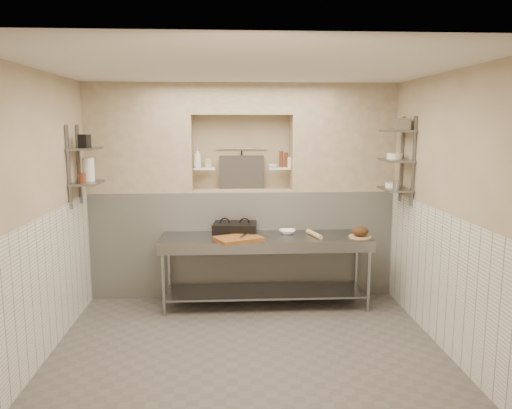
{
  "coord_description": "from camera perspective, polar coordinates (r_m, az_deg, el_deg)",
  "views": [
    {
      "loc": [
        -0.19,
        -4.85,
        2.28
      ],
      "look_at": [
        0.14,
        0.9,
        1.35
      ],
      "focal_mm": 35.0,
      "sensor_mm": 36.0,
      "label": 1
    }
  ],
  "objects": [
    {
      "name": "shelf_rail_left_b",
      "position": [
        6.0,
        -20.61,
        3.99
      ],
      "size": [
        0.03,
        0.03,
        0.95
      ],
      "primitive_type": "cube",
      "color": "slate",
      "rests_on": "wall_left"
    },
    {
      "name": "jar_left",
      "position": [
        5.99,
        -19.24,
        2.86
      ],
      "size": [
        0.08,
        0.08,
        0.12
      ],
      "primitive_type": "cylinder",
      "color": "#5D2B19",
      "rests_on": "wall_shelf_left_lower"
    },
    {
      "name": "alcove_shelf_left",
      "position": [
        6.64,
        -5.94,
        4.1
      ],
      "size": [
        0.28,
        0.16,
        0.02
      ],
      "primitive_type": "cube",
      "color": "white",
      "rests_on": "backwall_lower"
    },
    {
      "name": "condiment_c",
      "position": [
        6.69,
        3.87,
        4.86
      ],
      "size": [
        0.08,
        0.08,
        0.13
      ],
      "primitive_type": "cylinder",
      "color": "white",
      "rests_on": "alcove_shelf_right"
    },
    {
      "name": "wall_shelf_right_upper",
      "position": [
        6.25,
        15.88,
        8.09
      ],
      "size": [
        0.3,
        0.5,
        0.03
      ],
      "primitive_type": "cube",
      "color": "slate",
      "rests_on": "wall_right"
    },
    {
      "name": "wall_front",
      "position": [
        2.99,
        0.58,
        -7.94
      ],
      "size": [
        4.0,
        0.1,
        2.8
      ],
      "primitive_type": "cube",
      "color": "#BEA991",
      "rests_on": "ground"
    },
    {
      "name": "wall_shelf_right_lower",
      "position": [
        6.29,
        15.6,
        1.71
      ],
      "size": [
        0.3,
        0.5,
        0.02
      ],
      "primitive_type": "cube",
      "color": "slate",
      "rests_on": "wall_right"
    },
    {
      "name": "condiment_a",
      "position": [
        6.68,
        3.49,
        5.11
      ],
      "size": [
        0.05,
        0.05,
        0.19
      ],
      "primitive_type": "cylinder",
      "color": "#5D2B19",
      "rests_on": "alcove_shelf_right"
    },
    {
      "name": "shelf_rail_right_b",
      "position": [
        6.12,
        17.54,
        4.71
      ],
      "size": [
        0.03,
        0.03,
        1.05
      ],
      "primitive_type": "cube",
      "color": "slate",
      "rests_on": "wall_right"
    },
    {
      "name": "backwall_lower",
      "position": [
        6.79,
        -1.57,
        -4.28
      ],
      "size": [
        4.0,
        0.4,
        1.4
      ],
      "primitive_type": "cube",
      "color": "silver",
      "rests_on": "floor"
    },
    {
      "name": "hanging_steel",
      "position": [
        6.78,
        -1.65,
        4.93
      ],
      "size": [
        0.02,
        0.02,
        0.3
      ],
      "primitive_type": "cylinder",
      "color": "black",
      "rests_on": "utensil_rail"
    },
    {
      "name": "alcove_shelf_right",
      "position": [
        6.67,
        2.71,
        4.17
      ],
      "size": [
        0.28,
        0.16,
        0.02
      ],
      "primitive_type": "cube",
      "color": "white",
      "rests_on": "backwall_lower"
    },
    {
      "name": "wall_shelf_right_mid",
      "position": [
        6.26,
        15.74,
        4.89
      ],
      "size": [
        0.3,
        0.5,
        0.02
      ],
      "primitive_type": "cube",
      "color": "slate",
      "rests_on": "wall_right"
    },
    {
      "name": "wall_back",
      "position": [
        6.91,
        -1.66,
        1.85
      ],
      "size": [
        4.0,
        0.1,
        2.8
      ],
      "primitive_type": "cube",
      "color": "#BEA991",
      "rests_on": "ground"
    },
    {
      "name": "bread_loaf",
      "position": [
        6.28,
        11.83,
        -3.01
      ],
      "size": [
        0.2,
        0.2,
        0.12
      ],
      "primitive_type": "ellipsoid",
      "color": "#4C2D19",
      "rests_on": "bread_board"
    },
    {
      "name": "wainscot_left",
      "position": [
        5.41,
        -22.77,
        -8.55
      ],
      "size": [
        0.02,
        3.9,
        1.4
      ],
      "primitive_type": "cube",
      "color": "silver",
      "rests_on": "floor"
    },
    {
      "name": "floor",
      "position": [
        5.39,
        -0.94,
        -16.46
      ],
      "size": [
        4.0,
        3.9,
        0.1
      ],
      "primitive_type": "cube",
      "color": "#524D49",
      "rests_on": "ground"
    },
    {
      "name": "cutting_board",
      "position": [
        5.98,
        -2.04,
        -3.95
      ],
      "size": [
        0.63,
        0.55,
        0.05
      ],
      "primitive_type": "cube",
      "rotation": [
        0.0,
        0.0,
        0.42
      ],
      "color": "brown",
      "rests_on": "prep_table"
    },
    {
      "name": "bowl_right_mid",
      "position": [
        6.32,
        15.56,
        5.36
      ],
      "size": [
        0.19,
        0.19,
        0.07
      ],
      "primitive_type": "cylinder",
      "color": "white",
      "rests_on": "wall_shelf_right_mid"
    },
    {
      "name": "wall_shelf_left_upper",
      "position": [
        6.14,
        -18.96,
        6.06
      ],
      "size": [
        0.3,
        0.5,
        0.03
      ],
      "primitive_type": "cube",
      "color": "slate",
      "rests_on": "wall_left"
    },
    {
      "name": "box_left_upper",
      "position": [
        6.13,
        -19.01,
        6.88
      ],
      "size": [
        0.13,
        0.13,
        0.15
      ],
      "primitive_type": "cube",
      "rotation": [
        0.0,
        0.0,
        -0.28
      ],
      "color": "black",
      "rests_on": "wall_shelf_left_upper"
    },
    {
      "name": "bowl_right",
      "position": [
        6.38,
        15.34,
        2.17
      ],
      "size": [
        0.18,
        0.18,
        0.05
      ],
      "primitive_type": "cylinder",
      "color": "white",
      "rests_on": "wall_shelf_right_lower"
    },
    {
      "name": "wainscot_right",
      "position": [
        5.55,
        20.23,
        -7.95
      ],
      "size": [
        0.02,
        3.9,
        1.4
      ],
      "primitive_type": "cube",
      "color": "silver",
      "rests_on": "floor"
    },
    {
      "name": "knife_blade",
      "position": [
        6.1,
        0.28,
        -3.45
      ],
      "size": [
        0.24,
        0.04,
        0.01
      ],
      "primitive_type": "cube",
      "rotation": [
        0.0,
        0.0,
        -0.05
      ],
      "color": "gray",
      "rests_on": "cutting_board"
    },
    {
      "name": "backwall_header",
      "position": [
        6.62,
        -1.64,
        11.94
      ],
      "size": [
        1.3,
        0.4,
        0.4
      ],
      "primitive_type": "cube",
      "color": "#BEA991",
      "rests_on": "backwall_lower"
    },
    {
      "name": "mixing_bowl",
      "position": [
        6.37,
        3.6,
        -3.12
      ],
      "size": [
        0.23,
        0.23,
        0.05
      ],
      "primitive_type": "imported",
      "rotation": [
        0.0,
        0.0,
        -0.12
      ],
      "color": "white",
      "rests_on": "prep_table"
    },
    {
      "name": "wall_left",
      "position": [
        5.27,
        -23.86,
        -1.24
      ],
      "size": [
        0.1,
        3.9,
        2.8
      ],
      "primitive_type": "cube",
      "color": "#BEA991",
      "rests_on": "ground"
    },
    {
      "name": "shelf_rail_right_a",
      "position": [
        6.49,
        16.3,
        5.0
      ],
      "size": [
        0.03,
        0.03,
        1.05
      ],
      "primitive_type": "cube",
      "color": "slate",
      "rests_on": "wall_right"
    },
    {
      "name": "utensil_rail",
      "position": [
        6.79,
        -1.66,
        6.38
      ],
      "size": [
        0.7,
        0.02,
        0.02
      ],
      "primitive_type": "cylinder",
      "rotation": [
        0.0,
        1.57,
        0.0
      ],
      "color": "gray",
      "rests_on": "wall_back"
    },
    {
      "name": "jug_left",
      "position": [
        6.24,
        -18.6,
        3.82
      ],
      "size": [
        0.14,
        0.14,
        0.28
      ],
      "primitive_type": "cylinder",
      "color": "white",
      "rests_on": "wall_shelf_left_lower"
    },
    {
      "name": "backwall_pillar_right",
      "position": [
        6.78,
        9.74,
        7.51
      ],
      "size": [
        1.35,
        0.4,
        1.4
      ],
      "primitive_type": "cube",
      "color": "#BEA991",
      "rests_on": "backwall_lower"
    },
    {
      "name": "rolling_pin",
      "position": [
        6.25,
        6.65,
        -3.38
      ],
      "size": [
        0.15,
        0.38,
        0.06
      ],
      "primitive_type": "cylinder",
      "rotation": [
        1.57,
        0.0,
        0.26
      ],
      "color": "tan",
      "rests_on": "prep_table"
    },
    {
      "name": "shelf_rail_left_a",
      "position": [
        6.38,
        -19.55,
        4.32
      ],
      "size": [
        0.03,
        0.03,
        0.95
      ],
      "primitive_type": "cube",
      "color": "slate",
      "rests_on": "wall_left"
    },
    {
      "name": "wall_right",
      "position": [
        5.42,
        21.22,
        -0.81
      ],
      "size": [
        0.1,
        3.9,
        2.8
      ],
      "primitive_type": "cube",
      "color": "#BEA991",
      "rests_on": "ground"
    },
    {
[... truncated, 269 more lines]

